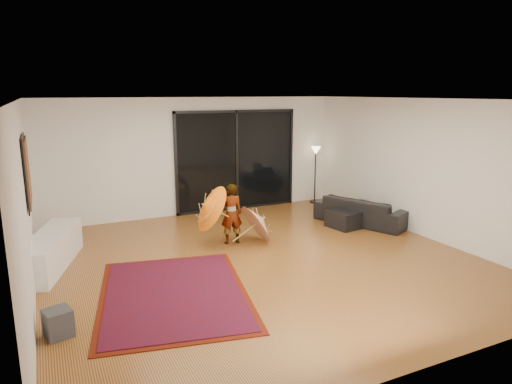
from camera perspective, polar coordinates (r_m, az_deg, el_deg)
floor at (r=7.86m, az=0.82°, el=-8.59°), size 7.00×7.00×0.00m
ceiling at (r=7.34m, az=0.89°, el=11.50°), size 7.00×7.00×0.00m
wall_back at (r=10.69m, az=-7.49°, el=4.42°), size 7.00×0.00×7.00m
wall_front at (r=4.71m, az=20.16°, el=-6.54°), size 7.00×0.00×7.00m
wall_left at (r=6.75m, az=-26.89°, el=-1.52°), size 0.00×7.00×7.00m
wall_right at (r=9.54m, az=20.10°, el=2.81°), size 0.00×7.00×7.00m
sliding_door at (r=11.03m, az=-2.46°, el=3.97°), size 3.06×0.07×2.40m
painting at (r=7.67m, az=-26.72°, el=2.33°), size 0.04×1.28×1.08m
media_console at (r=8.22m, az=-24.27°, el=-6.71°), size 1.11×2.07×0.56m
speaker at (r=6.03m, az=-23.50°, el=-14.79°), size 0.36×0.36×0.33m
persian_rug at (r=6.75m, az=-10.22°, el=-12.37°), size 2.56×3.19×0.02m
sofa at (r=10.19m, az=13.05°, el=-2.27°), size 1.53×2.13×0.58m
ottoman at (r=9.87m, az=11.11°, el=-3.31°), size 0.73×0.73×0.36m
floor_lamp at (r=11.80m, az=7.46°, el=4.16°), size 0.25×0.25×1.45m
child at (r=8.58m, az=-3.11°, el=-2.74°), size 0.45×0.32×1.15m
parasol_orange at (r=8.31m, az=-6.50°, el=-2.18°), size 0.60×0.90×0.90m
parasol_white at (r=8.71m, az=0.93°, el=-2.99°), size 0.58×0.83×0.93m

